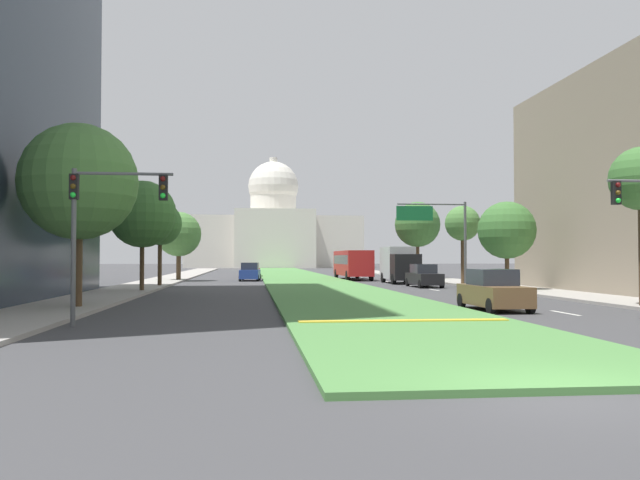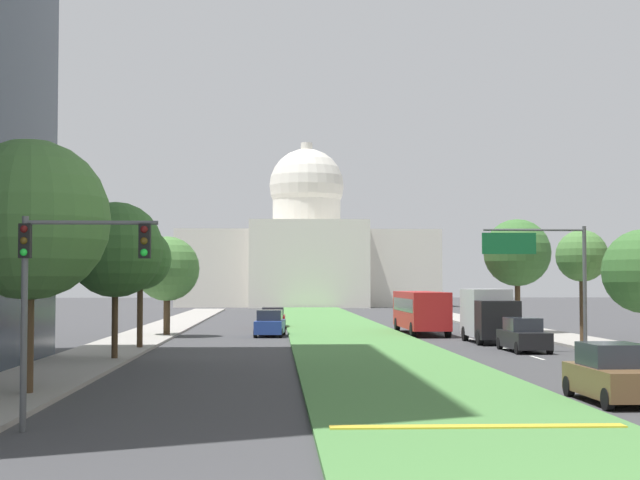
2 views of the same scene
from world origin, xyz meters
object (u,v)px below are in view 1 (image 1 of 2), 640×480
at_px(sedan_far_horizon, 252,270).
at_px(street_tree_right_mid, 507,230).
at_px(traffic_light_near_left, 100,211).
at_px(street_tree_left_mid, 142,214).
at_px(capitol_building, 273,233).
at_px(overhead_guide_sign, 440,226).
at_px(street_tree_left_far, 160,224).
at_px(sedan_midblock, 424,276).
at_px(street_tree_left_near, 79,182).
at_px(city_bus, 352,262).
at_px(sedan_lead_stopped, 493,291).
at_px(sedan_very_far, 342,268).
at_px(street_tree_right_distant, 417,225).
at_px(street_tree_right_far, 463,224).
at_px(street_tree_left_distant, 179,234).
at_px(box_truck_delivery, 399,264).
at_px(sedan_distant, 250,272).

bearing_deg(sedan_far_horizon, street_tree_right_mid, -62.92).
relative_size(traffic_light_near_left, street_tree_left_mid, 0.71).
bearing_deg(capitol_building, overhead_guide_sign, -84.81).
bearing_deg(street_tree_left_far, sedan_midblock, -6.10).
xyz_separation_m(street_tree_left_near, city_bus, (17.87, 36.78, -3.79)).
relative_size(street_tree_left_near, sedan_midblock, 1.73).
distance_m(sedan_lead_stopped, sedan_very_far, 61.86).
bearing_deg(capitol_building, street_tree_right_distant, -81.82).
bearing_deg(sedan_very_far, street_tree_right_far, -82.78).
relative_size(capitol_building, street_tree_right_distant, 4.87).
bearing_deg(overhead_guide_sign, city_bus, 101.83).
bearing_deg(overhead_guide_sign, capitol_building, 95.19).
xyz_separation_m(traffic_light_near_left, sedan_lead_stopped, (15.34, 5.01, -2.97)).
bearing_deg(sedan_midblock, street_tree_left_far, 173.90).
distance_m(street_tree_right_distant, sedan_very_far, 24.67).
bearing_deg(sedan_very_far, street_tree_left_distant, -127.31).
xyz_separation_m(capitol_building, street_tree_right_far, (12.18, -96.19, -2.85)).
height_order(overhead_guide_sign, box_truck_delivery, overhead_guide_sign).
height_order(sedan_midblock, sedan_very_far, sedan_midblock).
xyz_separation_m(overhead_guide_sign, street_tree_right_far, (3.09, 3.85, 0.39)).
relative_size(overhead_guide_sign, sedan_distant, 1.43).
bearing_deg(sedan_far_horizon, street_tree_left_far, -105.95).
height_order(street_tree_right_mid, sedan_very_far, street_tree_right_mid).
xyz_separation_m(traffic_light_near_left, street_tree_left_distant, (-1.94, 41.29, 0.69)).
relative_size(traffic_light_near_left, sedan_midblock, 1.11).
relative_size(capitol_building, sedan_midblock, 8.30).
xyz_separation_m(street_tree_left_mid, city_bus, (17.43, 22.77, -3.32)).
height_order(traffic_light_near_left, box_truck_delivery, traffic_light_near_left).
distance_m(traffic_light_near_left, overhead_guide_sign, 32.13).
distance_m(street_tree_right_mid, sedan_lead_stopped, 16.79).
relative_size(overhead_guide_sign, box_truck_delivery, 1.02).
distance_m(capitol_building, sedan_very_far, 59.89).
xyz_separation_m(sedan_midblock, city_bus, (-2.78, 17.42, 0.95)).
xyz_separation_m(street_tree_left_mid, street_tree_right_far, (24.33, 8.46, -0.06)).
bearing_deg(street_tree_left_mid, sedan_lead_stopped, -42.85).
relative_size(street_tree_left_near, street_tree_right_mid, 1.34).
bearing_deg(overhead_guide_sign, street_tree_left_distant, 143.67).
xyz_separation_m(overhead_guide_sign, street_tree_right_distant, (2.81, 17.28, 1.00)).
distance_m(sedan_distant, city_bus, 10.79).
distance_m(street_tree_left_near, street_tree_right_distant, 43.45).
bearing_deg(city_bus, box_truck_delivery, -75.32).
bearing_deg(street_tree_right_mid, sedan_midblock, 121.39).
bearing_deg(street_tree_right_far, sedan_very_far, 97.22).
height_order(street_tree_left_mid, sedan_distant, street_tree_left_mid).
bearing_deg(city_bus, sedan_lead_stopped, -90.00).
bearing_deg(traffic_light_near_left, street_tree_right_far, 53.12).
distance_m(traffic_light_near_left, sedan_lead_stopped, 16.41).
height_order(street_tree_left_distant, sedan_lead_stopped, street_tree_left_distant).
relative_size(capitol_building, sedan_lead_stopped, 8.77).
height_order(street_tree_left_far, box_truck_delivery, street_tree_left_far).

